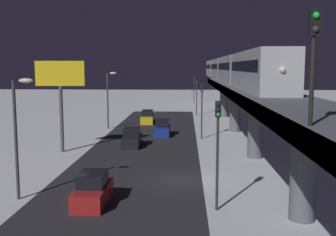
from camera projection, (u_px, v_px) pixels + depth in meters
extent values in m
plane|color=white|center=(182.00, 180.00, 30.42)|extent=(240.00, 240.00, 0.00)
cube|color=#28282D|center=(128.00, 179.00, 30.59)|extent=(11.00, 93.02, 0.01)
cube|color=slate|center=(275.00, 101.00, 29.40)|extent=(5.00, 93.02, 0.80)
cube|color=#38383D|center=(241.00, 101.00, 29.50)|extent=(0.24, 91.16, 0.80)
cylinder|color=slate|center=(224.00, 101.00, 68.21)|extent=(1.40, 1.40, 5.48)
cylinder|color=slate|center=(235.00, 110.00, 52.84)|extent=(1.40, 1.40, 5.48)
cylinder|color=slate|center=(255.00, 128.00, 37.47)|extent=(1.40, 1.40, 5.48)
cylinder|color=slate|center=(303.00, 171.00, 22.10)|extent=(1.40, 1.40, 5.48)
cube|color=#B7BABF|center=(258.00, 71.00, 36.01)|extent=(2.90, 18.00, 3.40)
cube|color=black|center=(259.00, 66.00, 35.96)|extent=(2.94, 16.20, 0.90)
cube|color=#B7BABF|center=(234.00, 70.00, 54.45)|extent=(2.90, 18.00, 3.40)
cube|color=black|center=(234.00, 66.00, 54.39)|extent=(2.94, 16.20, 0.90)
cube|color=#B7BABF|center=(222.00, 69.00, 72.88)|extent=(2.90, 18.00, 3.40)
cube|color=black|center=(222.00, 67.00, 72.83)|extent=(2.94, 16.20, 0.90)
cube|color=#B7BABF|center=(215.00, 68.00, 91.32)|extent=(2.90, 18.00, 3.40)
cube|color=black|center=(215.00, 67.00, 91.27)|extent=(2.94, 16.20, 0.90)
sphere|color=white|center=(283.00, 70.00, 27.02)|extent=(0.44, 0.44, 0.44)
cylinder|color=black|center=(312.00, 80.00, 14.15)|extent=(0.16, 0.16, 3.20)
cube|color=black|center=(314.00, 23.00, 13.91)|extent=(0.36, 0.28, 0.90)
sphere|color=#19F23F|center=(316.00, 15.00, 13.72)|extent=(0.22, 0.22, 0.22)
sphere|color=#333333|center=(316.00, 29.00, 13.78)|extent=(0.22, 0.22, 0.22)
cube|color=gold|center=(148.00, 119.00, 60.78)|extent=(1.80, 4.15, 1.10)
cube|color=black|center=(148.00, 113.00, 60.66)|extent=(1.58, 1.99, 0.87)
cylinder|color=black|center=(153.00, 122.00, 59.50)|extent=(0.20, 0.64, 0.64)
cylinder|color=black|center=(141.00, 122.00, 59.57)|extent=(0.20, 0.64, 0.64)
cylinder|color=black|center=(154.00, 120.00, 62.05)|extent=(0.20, 0.64, 0.64)
cylinder|color=black|center=(143.00, 120.00, 62.12)|extent=(0.20, 0.64, 0.64)
cube|color=#A51E1E|center=(93.00, 195.00, 25.03)|extent=(1.80, 4.26, 1.10)
cube|color=black|center=(92.00, 179.00, 24.91)|extent=(1.58, 2.05, 0.87)
cube|color=black|center=(132.00, 141.00, 43.07)|extent=(1.80, 4.05, 1.10)
cube|color=black|center=(132.00, 132.00, 42.95)|extent=(1.58, 1.94, 0.87)
cube|color=navy|center=(162.00, 131.00, 49.92)|extent=(1.80, 4.04, 1.10)
cube|color=black|center=(162.00, 123.00, 49.80)|extent=(1.58, 1.94, 0.87)
cylinder|color=#2D2D2D|center=(217.00, 164.00, 23.59)|extent=(0.16, 0.16, 5.50)
cube|color=black|center=(218.00, 109.00, 23.20)|extent=(0.32, 0.32, 0.90)
sphere|color=black|center=(218.00, 104.00, 22.98)|extent=(0.20, 0.20, 0.20)
sphere|color=black|center=(218.00, 109.00, 23.02)|extent=(0.20, 0.20, 0.20)
sphere|color=#19E53F|center=(218.00, 115.00, 23.06)|extent=(0.20, 0.20, 0.20)
cylinder|color=#2D2D2D|center=(202.00, 115.00, 47.31)|extent=(0.16, 0.16, 5.50)
cube|color=black|center=(202.00, 88.00, 46.91)|extent=(0.32, 0.32, 0.90)
sphere|color=black|center=(202.00, 85.00, 46.70)|extent=(0.20, 0.20, 0.20)
sphere|color=black|center=(202.00, 88.00, 46.73)|extent=(0.20, 0.20, 0.20)
sphere|color=#19E53F|center=(202.00, 90.00, 46.77)|extent=(0.20, 0.20, 0.20)
cylinder|color=#2D2D2D|center=(197.00, 99.00, 71.02)|extent=(0.16, 0.16, 5.50)
cube|color=black|center=(197.00, 81.00, 70.63)|extent=(0.32, 0.32, 0.90)
sphere|color=black|center=(197.00, 79.00, 70.41)|extent=(0.20, 0.20, 0.20)
sphere|color=black|center=(197.00, 81.00, 70.45)|extent=(0.20, 0.20, 0.20)
sphere|color=#19E53F|center=(197.00, 82.00, 70.49)|extent=(0.20, 0.20, 0.20)
cylinder|color=#2D2D2D|center=(194.00, 91.00, 94.74)|extent=(0.16, 0.16, 5.50)
cube|color=black|center=(194.00, 77.00, 94.34)|extent=(0.32, 0.32, 0.90)
sphere|color=black|center=(194.00, 76.00, 94.13)|extent=(0.20, 0.20, 0.20)
sphere|color=black|center=(194.00, 77.00, 94.16)|extent=(0.20, 0.20, 0.20)
sphere|color=#19E53F|center=(194.00, 79.00, 94.20)|extent=(0.20, 0.20, 0.20)
cylinder|color=#4C4C51|center=(62.00, 119.00, 39.98)|extent=(0.36, 0.36, 6.50)
cube|color=yellow|center=(60.00, 73.00, 39.43)|extent=(4.80, 0.30, 2.40)
cylinder|color=#38383D|center=(16.00, 141.00, 25.45)|extent=(0.20, 0.20, 7.50)
ellipsoid|color=#F4E5B2|center=(26.00, 81.00, 24.95)|extent=(0.90, 0.44, 0.30)
cylinder|color=#38383D|center=(108.00, 101.00, 55.18)|extent=(0.20, 0.20, 7.50)
ellipsoid|color=#F4E5B2|center=(113.00, 73.00, 54.68)|extent=(0.90, 0.44, 0.30)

